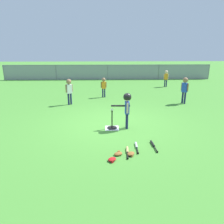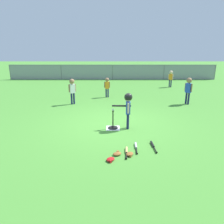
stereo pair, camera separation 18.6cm
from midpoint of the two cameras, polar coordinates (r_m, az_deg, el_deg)
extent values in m
plane|color=#478C33|center=(7.50, 0.78, -3.07)|extent=(60.00, 60.00, 0.00)
cube|color=white|center=(7.11, 0.75, -4.21)|extent=(0.44, 0.44, 0.01)
cylinder|color=black|center=(7.10, 0.75, -4.15)|extent=(0.32, 0.32, 0.03)
cylinder|color=black|center=(7.00, 0.76, -1.90)|extent=(0.04, 0.04, 0.57)
cylinder|color=black|center=(6.92, 0.77, 0.24)|extent=(0.06, 0.06, 0.02)
sphere|color=white|center=(6.90, 0.77, 0.62)|extent=(0.07, 0.07, 0.07)
cylinder|color=#191E4C|center=(6.98, 4.69, -2.53)|extent=(0.08, 0.08, 0.50)
cylinder|color=#191E4C|center=(7.08, 4.65, -2.23)|extent=(0.08, 0.08, 0.50)
cube|color=#2347B7|center=(6.89, 4.76, 1.11)|extent=(0.14, 0.23, 0.39)
cylinder|color=beige|center=(6.75, 4.82, 1.01)|extent=(0.06, 0.06, 0.33)
cylinder|color=beige|center=(7.02, 4.71, 1.64)|extent=(0.06, 0.06, 0.33)
sphere|color=beige|center=(6.81, 4.82, 3.67)|extent=(0.22, 0.22, 0.22)
sphere|color=black|center=(6.81, 4.83, 3.90)|extent=(0.26, 0.26, 0.26)
cylinder|color=black|center=(6.87, 3.02, 1.62)|extent=(0.60, 0.08, 0.06)
cylinder|color=#191E4C|center=(11.29, -0.82, 5.03)|extent=(0.07, 0.07, 0.45)
cylinder|color=#191E4C|center=(11.29, -1.33, 5.03)|extent=(0.07, 0.07, 0.45)
cube|color=orange|center=(11.22, -1.08, 7.03)|extent=(0.21, 0.13, 0.35)
cylinder|color=#8C6647|center=(11.22, -0.44, 7.16)|extent=(0.05, 0.05, 0.30)
cylinder|color=#8C6647|center=(11.21, -1.73, 7.14)|extent=(0.05, 0.05, 0.30)
sphere|color=#8C6647|center=(11.17, -1.09, 8.47)|extent=(0.20, 0.20, 0.20)
cylinder|color=#191E4C|center=(10.50, 19.65, 3.35)|extent=(0.08, 0.08, 0.54)
cylinder|color=#191E4C|center=(10.56, 19.08, 3.47)|extent=(0.08, 0.08, 0.54)
cube|color=#2347B7|center=(10.43, 19.62, 5.96)|extent=(0.27, 0.27, 0.42)
cylinder|color=#8C6647|center=(10.36, 20.36, 5.98)|extent=(0.06, 0.06, 0.36)
cylinder|color=#8C6647|center=(10.50, 18.92, 6.26)|extent=(0.06, 0.06, 0.36)
sphere|color=#8C6647|center=(10.38, 19.81, 7.80)|extent=(0.24, 0.24, 0.24)
cylinder|color=#191E4C|center=(10.08, -9.66, 3.50)|extent=(0.08, 0.08, 0.52)
cylinder|color=#191E4C|center=(10.04, -10.27, 3.42)|extent=(0.08, 0.08, 0.52)
cube|color=white|center=(9.96, -10.10, 6.03)|extent=(0.27, 0.24, 0.40)
cylinder|color=#8C6647|center=(10.01, -9.34, 6.29)|extent=(0.06, 0.06, 0.34)
cylinder|color=#8C6647|center=(9.91, -10.88, 6.09)|extent=(0.06, 0.06, 0.34)
sphere|color=#8C6647|center=(9.90, -10.19, 7.89)|extent=(0.23, 0.23, 0.23)
cylinder|color=#191E4C|center=(14.56, 15.30, 7.21)|extent=(0.07, 0.07, 0.47)
cylinder|color=#191E4C|center=(14.58, 14.90, 7.26)|extent=(0.07, 0.07, 0.47)
cube|color=orange|center=(14.51, 15.23, 8.86)|extent=(0.24, 0.21, 0.37)
cylinder|color=beige|center=(14.48, 15.74, 8.91)|extent=(0.05, 0.05, 0.31)
cylinder|color=beige|center=(14.53, 14.73, 9.01)|extent=(0.05, 0.05, 0.31)
sphere|color=beige|center=(14.47, 15.32, 10.02)|extent=(0.21, 0.21, 0.21)
cylinder|color=silver|center=(5.91, 6.93, -8.69)|extent=(0.07, 0.30, 0.06)
cylinder|color=black|center=(5.64, 7.18, -10.02)|extent=(0.04, 0.30, 0.03)
cylinder|color=black|center=(5.50, 7.32, -10.73)|extent=(0.05, 0.02, 0.05)
cylinder|color=#DBB266|center=(5.64, 4.53, -9.90)|extent=(0.08, 0.30, 0.06)
cylinder|color=black|center=(5.39, 4.54, -11.31)|extent=(0.05, 0.29, 0.03)
cylinder|color=black|center=(5.26, 4.55, -12.06)|extent=(0.05, 0.02, 0.05)
cylinder|color=black|center=(6.05, 11.16, -8.26)|extent=(0.07, 0.32, 0.06)
cylinder|color=black|center=(5.77, 11.91, -9.60)|extent=(0.04, 0.32, 0.03)
cylinder|color=black|center=(5.64, 12.31, -10.31)|extent=(0.05, 0.02, 0.05)
ellipsoid|color=brown|center=(5.44, 2.10, -10.89)|extent=(0.27, 0.25, 0.07)
cube|color=brown|center=(5.53, 2.26, -10.42)|extent=(0.06, 0.06, 0.06)
ellipsoid|color=#B21919|center=(5.20, 0.40, -12.30)|extent=(0.27, 0.27, 0.07)
cube|color=#B21919|center=(5.12, 0.47, -12.83)|extent=(0.06, 0.06, 0.06)
ellipsoid|color=brown|center=(5.45, 5.41, -10.89)|extent=(0.26, 0.27, 0.07)
cube|color=brown|center=(5.37, 5.70, -11.37)|extent=(0.06, 0.06, 0.06)
cylinder|color=slate|center=(18.93, -25.17, 9.42)|extent=(0.06, 0.06, 1.15)
cylinder|color=slate|center=(17.65, -13.12, 10.13)|extent=(0.06, 0.06, 1.15)
cylinder|color=slate|center=(17.22, 0.19, 10.40)|extent=(0.06, 0.06, 1.15)
cylinder|color=slate|center=(17.71, 13.45, 10.13)|extent=(0.06, 0.06, 1.15)
cylinder|color=slate|center=(19.05, 25.39, 9.43)|extent=(0.06, 0.06, 1.15)
cube|color=gray|center=(17.17, 0.19, 12.12)|extent=(16.00, 0.03, 0.03)
cube|color=gray|center=(17.22, 0.19, 10.40)|extent=(16.00, 0.01, 1.15)
camera|label=1|loc=(0.09, -89.23, 0.24)|focal=34.90mm
camera|label=2|loc=(0.09, 90.77, -0.24)|focal=34.90mm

